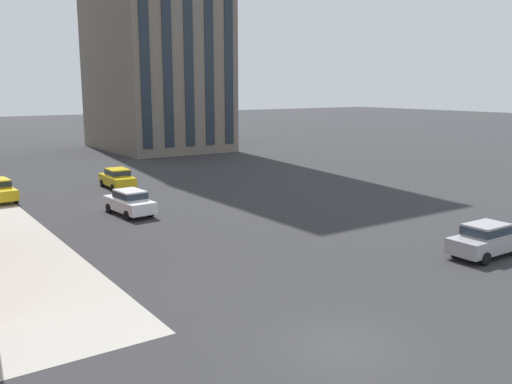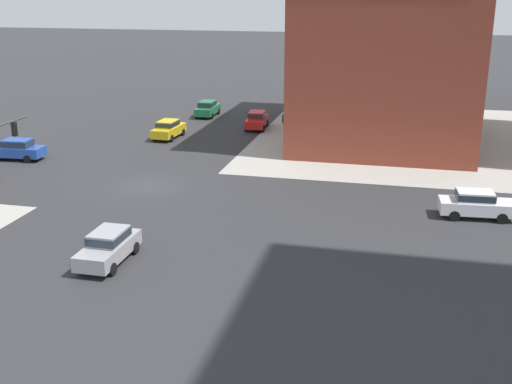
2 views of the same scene
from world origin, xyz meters
TOP-DOWN VIEW (x-y plane):
  - ground_plane at (0.00, 0.00)m, footprint 320.00×320.00m
  - car_main_northbound_near at (12.73, 3.23)m, footprint 4.40×1.90m
  - car_cross_westbound at (4.35, 31.72)m, footprint 1.96×4.43m
  - car_cross_far at (1.52, 21.92)m, footprint 2.14×4.52m

SIDE VIEW (x-z plane):
  - ground_plane at x=0.00m, z-range 0.00..0.00m
  - car_main_northbound_near at x=12.73m, z-range 0.08..1.76m
  - car_cross_westbound at x=4.35m, z-range 0.08..1.76m
  - car_cross_far at x=1.52m, z-range 0.08..1.76m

